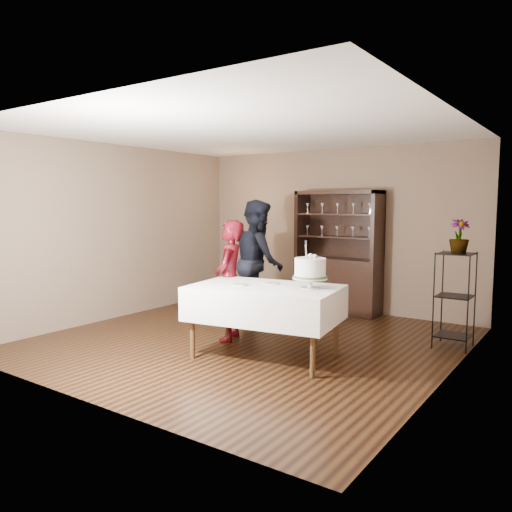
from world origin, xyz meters
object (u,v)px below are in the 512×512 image
(plant_etagere, at_px, (455,296))
(man, at_px, (259,261))
(potted_plant, at_px, (459,236))
(woman, at_px, (230,280))
(cake_table, at_px, (265,303))
(cake, at_px, (310,269))
(china_hutch, at_px, (338,272))

(plant_etagere, xyz_separation_m, man, (-2.78, -0.24, 0.27))
(potted_plant, bearing_deg, man, -175.62)
(woman, relative_size, potted_plant, 3.77)
(cake_table, height_order, man, man)
(plant_etagere, distance_m, potted_plant, 0.75)
(plant_etagere, height_order, cake, cake)
(cake_table, bearing_deg, potted_plant, 43.83)
(plant_etagere, relative_size, woman, 0.76)
(man, bearing_deg, woman, 153.16)
(woman, height_order, man, man)
(woman, xyz_separation_m, potted_plant, (2.55, 1.27, 0.61))
(cake_table, distance_m, man, 1.83)
(cake_table, distance_m, potted_plant, 2.52)
(cake, bearing_deg, cake_table, -163.14)
(man, xyz_separation_m, cake, (1.59, -1.29, 0.14))
(cake_table, relative_size, potted_plant, 4.36)
(china_hutch, bearing_deg, woman, -100.48)
(cake_table, distance_m, cake, 0.67)
(man, bearing_deg, cake, -170.28)
(man, relative_size, potted_plant, 4.42)
(woman, bearing_deg, china_hutch, 146.55)
(cake, bearing_deg, woman, 169.87)
(plant_etagere, relative_size, potted_plant, 2.87)
(woman, distance_m, cake, 1.37)
(cake, bearing_deg, plant_etagere, 52.07)
(china_hutch, relative_size, potted_plant, 4.78)
(potted_plant, bearing_deg, china_hutch, 152.97)
(plant_etagere, relative_size, cake, 2.22)
(plant_etagere, bearing_deg, woman, -152.69)
(cake_table, xyz_separation_m, cake, (0.51, 0.15, 0.41))
(china_hutch, distance_m, plant_etagere, 2.33)
(china_hutch, xyz_separation_m, cake, (0.88, -2.59, 0.40))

